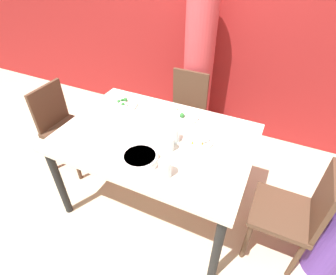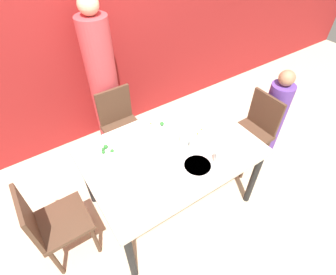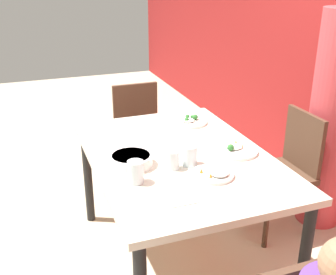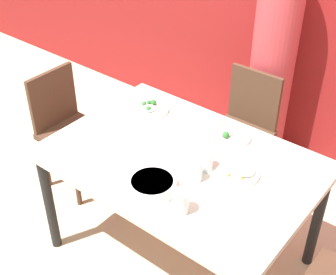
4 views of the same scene
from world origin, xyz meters
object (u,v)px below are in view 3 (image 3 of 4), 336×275
at_px(glass_water_tall, 136,172).
at_px(plate_rice_adult, 214,174).
at_px(person_adult, 332,118).
at_px(chair_adult_spot, 286,168).
at_px(bowl_curry, 131,160).

bearing_deg(glass_water_tall, plate_rice_adult, 79.09).
xyz_separation_m(plate_rice_adult, glass_water_tall, (-0.08, -0.40, 0.04)).
relative_size(person_adult, plate_rice_adult, 7.77).
xyz_separation_m(chair_adult_spot, glass_water_tall, (0.33, -1.16, 0.33)).
height_order(person_adult, glass_water_tall, person_adult).
xyz_separation_m(person_adult, glass_water_tall, (0.33, -1.49, 0.01)).
bearing_deg(plate_rice_adult, person_adult, 110.54).
bearing_deg(chair_adult_spot, glass_water_tall, -74.10).
distance_m(chair_adult_spot, bowl_curry, 1.18).
bearing_deg(person_adult, chair_adult_spot, -90.00).
bearing_deg(person_adult, glass_water_tall, -77.49).
bearing_deg(person_adult, plate_rice_adult, -69.46).
height_order(plate_rice_adult, glass_water_tall, glass_water_tall).
distance_m(bowl_curry, plate_rice_adult, 0.46).
distance_m(bowl_curry, glass_water_tall, 0.20).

